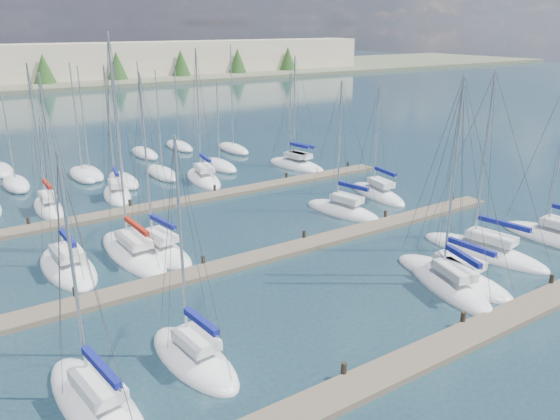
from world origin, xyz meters
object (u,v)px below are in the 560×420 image
sailboat_q (294,165)px  sailboat_g (555,238)px  sailboat_c (194,358)px  sailboat_l (343,211)px  sailboat_p (203,178)px  sailboat_i (133,253)px  sailboat_n (49,208)px  sailboat_m (378,194)px  sailboat_h (68,267)px  sailboat_r (298,165)px  sailboat_e (452,277)px  sailboat_o (117,195)px  sailboat_f (484,252)px  sailboat_d (449,286)px  sailboat_j (158,250)px  sailboat_b (97,404)px

sailboat_q → sailboat_g: bearing=-91.5°
sailboat_c → sailboat_l: (19.31, 12.38, -0.00)m
sailboat_p → sailboat_c: bearing=-106.8°
sailboat_i → sailboat_n: sailboat_i is taller
sailboat_i → sailboat_m: 23.23m
sailboat_i → sailboat_m: bearing=0.3°
sailboat_i → sailboat_n: bearing=99.8°
sailboat_h → sailboat_r: bearing=24.3°
sailboat_e → sailboat_o: size_ratio=1.06×
sailboat_g → sailboat_h: 33.95m
sailboat_q → sailboat_f: size_ratio=0.83×
sailboat_q → sailboat_f: 26.97m
sailboat_p → sailboat_l: (5.22, -15.51, -0.01)m
sailboat_i → sailboat_d: 20.57m
sailboat_h → sailboat_c: bearing=-81.6°
sailboat_r → sailboat_e: (-8.28, -28.02, -0.01)m
sailboat_e → sailboat_h: (-19.34, 14.53, -0.01)m
sailboat_c → sailboat_d: sailboat_d is taller
sailboat_g → sailboat_i: 30.12m
sailboat_j → sailboat_n: bearing=99.0°
sailboat_r → sailboat_l: bearing=-121.5°
sailboat_i → sailboat_q: 26.82m
sailboat_o → sailboat_j: (-1.73, -14.21, -0.01)m
sailboat_e → sailboat_l: (2.39, 13.29, -0.00)m
sailboat_m → sailboat_f: bearing=-94.9°
sailboat_c → sailboat_n: bearing=86.6°
sailboat_b → sailboat_f: size_ratio=0.88×
sailboat_j → sailboat_l: bearing=-10.7°
sailboat_r → sailboat_f: bearing=-106.9°
sailboat_n → sailboat_h: bearing=-95.8°
sailboat_h → sailboat_o: size_ratio=1.06×
sailboat_r → sailboat_h: (-27.62, -13.48, -0.02)m
sailboat_g → sailboat_e: size_ratio=1.04×
sailboat_m → sailboat_c: bearing=-142.2°
sailboat_g → sailboat_j: (-24.93, 13.77, -0.00)m
sailboat_e → sailboat_b: size_ratio=1.14×
sailboat_l → sailboat_j: 15.92m
sailboat_q → sailboat_j: (-21.36, -14.31, 0.01)m
sailboat_j → sailboat_d: size_ratio=1.01×
sailboat_p → sailboat_g: size_ratio=1.00×
sailboat_q → sailboat_n: size_ratio=0.84×
sailboat_r → sailboat_o: sailboat_r is taller
sailboat_i → sailboat_m: size_ratio=1.42×
sailboat_n → sailboat_o: bearing=6.5°
sailboat_o → sailboat_j: size_ratio=0.96×
sailboat_p → sailboat_j: sailboat_p is taller
sailboat_m → sailboat_f: 14.14m
sailboat_m → sailboat_i: bearing=-170.0°
sailboat_m → sailboat_o: 23.71m
sailboat_h → sailboat_q: sailboat_h is taller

